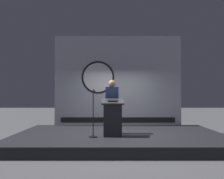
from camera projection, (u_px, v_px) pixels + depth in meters
name	position (u px, v px, depth m)	size (l,w,h in m)	color
ground_plane	(119.00, 143.00, 7.29)	(40.00, 40.00, 0.00)	#4C4C51
stage_platform	(119.00, 138.00, 7.29)	(6.40, 4.00, 0.30)	black
banner_display	(117.00, 81.00, 9.19)	(4.95, 0.12, 3.52)	#B2B7C1
podium	(112.00, 118.00, 6.75)	(0.64, 0.50, 1.09)	#26262B
speaker_person	(111.00, 106.00, 7.24)	(0.40, 0.26, 1.66)	black
microphone_stand	(93.00, 120.00, 6.65)	(0.24, 0.57, 1.36)	black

